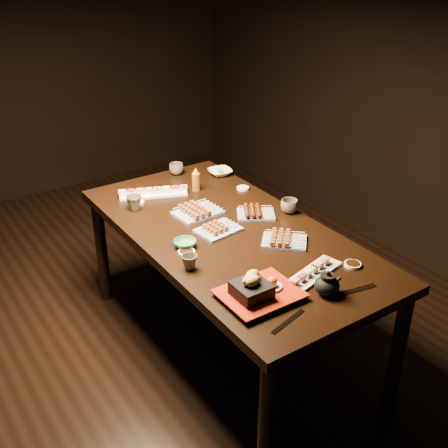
# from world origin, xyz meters

# --- Properties ---
(ground) EXTENTS (5.00, 5.00, 0.00)m
(ground) POSITION_xyz_m (0.00, 0.00, 0.00)
(ground) COLOR black
(ground) RESTS_ON ground
(dining_table) EXTENTS (1.24, 1.94, 0.75)m
(dining_table) POSITION_xyz_m (0.35, -0.22, 0.38)
(dining_table) COLOR black
(dining_table) RESTS_ON ground
(sushi_platter_near) EXTENTS (0.38, 0.19, 0.04)m
(sushi_platter_near) POSITION_xyz_m (0.41, -0.78, 0.77)
(sushi_platter_near) COLOR white
(sushi_platter_near) RESTS_ON dining_table
(sushi_platter_far) EXTENTS (0.40, 0.25, 0.05)m
(sushi_platter_far) POSITION_xyz_m (0.23, 0.40, 0.77)
(sushi_platter_far) COLOR white
(sushi_platter_far) RESTS_ON dining_table
(yakitori_plate_center) EXTENTS (0.23, 0.18, 0.06)m
(yakitori_plate_center) POSITION_xyz_m (0.30, -0.19, 0.78)
(yakitori_plate_center) COLOR #828EB6
(yakitori_plate_center) RESTS_ON dining_table
(yakitori_plate_right) EXTENTS (0.27, 0.26, 0.05)m
(yakitori_plate_right) POSITION_xyz_m (0.51, -0.47, 0.78)
(yakitori_plate_right) COLOR #828EB6
(yakitori_plate_right) RESTS_ON dining_table
(yakitori_plate_left) EXTENTS (0.25, 0.19, 0.06)m
(yakitori_plate_left) POSITION_xyz_m (0.32, 0.04, 0.78)
(yakitori_plate_left) COLOR #828EB6
(yakitori_plate_left) RESTS_ON dining_table
(tsukune_plate) EXTENTS (0.25, 0.23, 0.05)m
(tsukune_plate) POSITION_xyz_m (0.57, -0.15, 0.78)
(tsukune_plate) COLOR #828EB6
(tsukune_plate) RESTS_ON dining_table
(edamame_bowl_green) EXTENTS (0.15, 0.15, 0.03)m
(edamame_bowl_green) POSITION_xyz_m (0.08, -0.23, 0.77)
(edamame_bowl_green) COLOR #31966E
(edamame_bowl_green) RESTS_ON dining_table
(edamame_bowl_cream) EXTENTS (0.17, 0.17, 0.04)m
(edamame_bowl_cream) POSITION_xyz_m (0.73, 0.43, 0.77)
(edamame_bowl_cream) COLOR #F0E4C4
(edamame_bowl_cream) RESTS_ON dining_table
(tempura_tray) EXTENTS (0.33, 0.26, 0.12)m
(tempura_tray) POSITION_xyz_m (0.12, -0.78, 0.81)
(tempura_tray) COLOR black
(tempura_tray) RESTS_ON dining_table
(teacup_near_left) EXTENTS (0.09, 0.09, 0.07)m
(teacup_near_left) POSITION_xyz_m (-0.00, -0.42, 0.78)
(teacup_near_left) COLOR brown
(teacup_near_left) RESTS_ON dining_table
(teacup_mid_right) EXTENTS (0.10, 0.10, 0.08)m
(teacup_mid_right) POSITION_xyz_m (0.74, -0.22, 0.79)
(teacup_mid_right) COLOR brown
(teacup_mid_right) RESTS_ON dining_table
(teacup_far_left) EXTENTS (0.10, 0.10, 0.08)m
(teacup_far_left) POSITION_xyz_m (0.06, 0.29, 0.79)
(teacup_far_left) COLOR brown
(teacup_far_left) RESTS_ON dining_table
(teacup_far_right) EXTENTS (0.11, 0.11, 0.07)m
(teacup_far_right) POSITION_xyz_m (0.50, 0.60, 0.79)
(teacup_far_right) COLOR brown
(teacup_far_right) RESTS_ON dining_table
(teapot) EXTENTS (0.14, 0.14, 0.11)m
(teapot) POSITION_xyz_m (0.38, -0.91, 0.80)
(teapot) COLOR black
(teapot) RESTS_ON dining_table
(condiment_bottle) EXTENTS (0.05, 0.05, 0.14)m
(condiment_bottle) POSITION_xyz_m (0.48, 0.31, 0.82)
(condiment_bottle) COLOR brown
(condiment_bottle) RESTS_ON dining_table
(sauce_dish_west) EXTENTS (0.10, 0.10, 0.01)m
(sauce_dish_west) POSITION_xyz_m (0.05, -0.30, 0.76)
(sauce_dish_west) COLOR white
(sauce_dish_west) RESTS_ON dining_table
(sauce_dish_east) EXTENTS (0.10, 0.10, 0.01)m
(sauce_dish_east) POSITION_xyz_m (0.72, 0.17, 0.76)
(sauce_dish_east) COLOR white
(sauce_dish_east) RESTS_ON dining_table
(sauce_dish_se) EXTENTS (0.09, 0.09, 0.01)m
(sauce_dish_se) POSITION_xyz_m (0.63, -0.82, 0.76)
(sauce_dish_se) COLOR white
(sauce_dish_se) RESTS_ON dining_table
(sauce_dish_nw) EXTENTS (0.11, 0.11, 0.01)m
(sauce_dish_nw) POSITION_xyz_m (0.10, 0.34, 0.76)
(sauce_dish_nw) COLOR white
(sauce_dish_nw) RESTS_ON dining_table
(chopsticks_near) EXTENTS (0.20, 0.07, 0.01)m
(chopsticks_near) POSITION_xyz_m (0.12, -0.97, 0.75)
(chopsticks_near) COLOR black
(chopsticks_near) RESTS_ON dining_table
(chopsticks_se) EXTENTS (0.24, 0.06, 0.01)m
(chopsticks_se) POSITION_xyz_m (0.48, -0.96, 0.75)
(chopsticks_se) COLOR black
(chopsticks_se) RESTS_ON dining_table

